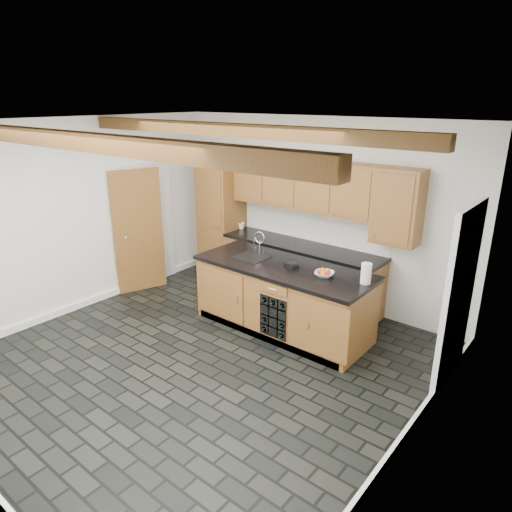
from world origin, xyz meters
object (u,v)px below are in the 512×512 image
at_px(fruit_bowl, 324,274).
at_px(paper_towel, 366,273).
at_px(island, 282,298).
at_px(kitchen_scale, 291,265).

relative_size(fruit_bowl, paper_towel, 0.94).
distance_m(island, paper_towel, 1.27).
relative_size(island, fruit_bowl, 10.36).
bearing_deg(kitchen_scale, island, -135.89).
relative_size(kitchen_scale, fruit_bowl, 0.96).
relative_size(kitchen_scale, paper_towel, 0.90).
bearing_deg(paper_towel, kitchen_scale, -173.94).
distance_m(island, fruit_bowl, 0.79).
height_order(kitchen_scale, fruit_bowl, kitchen_scale).
bearing_deg(island, kitchen_scale, 21.20).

